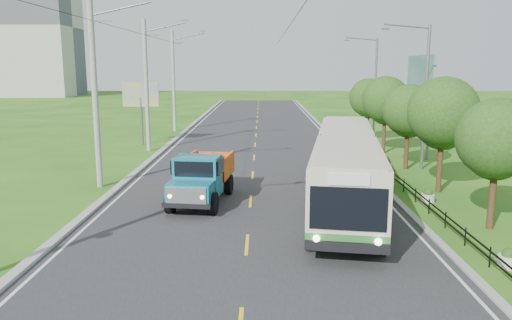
{
  "coord_description": "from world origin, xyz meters",
  "views": [
    {
      "loc": [
        0.52,
        -17.48,
        6.47
      ],
      "look_at": [
        0.26,
        6.89,
        1.9
      ],
      "focal_mm": 35.0,
      "sensor_mm": 36.0,
      "label": 1
    }
  ],
  "objects_px": {
    "planter_near": "(428,196)",
    "tree_fourth": "(409,113)",
    "planter_front": "(508,259)",
    "pole_far": "(174,81)",
    "bus": "(346,162)",
    "planter_far": "(362,145)",
    "tree_second": "(497,142)",
    "billboard_right": "(420,82)",
    "dump_truck": "(202,175)",
    "tree_back": "(369,100)",
    "pole_near": "(96,93)",
    "streetlight_mid": "(423,92)",
    "tree_third": "(443,116)",
    "tree_fifth": "(386,102)",
    "planter_mid": "(387,165)",
    "streetlight_far": "(374,84)",
    "pole_mid": "(147,85)",
    "billboard_left": "(141,99)"
  },
  "relations": [
    {
      "from": "tree_back",
      "to": "pole_near",
      "type": "bearing_deg",
      "value": -136.59
    },
    {
      "from": "planter_far",
      "to": "tree_fourth",
      "type": "bearing_deg",
      "value": -80.92
    },
    {
      "from": "tree_second",
      "to": "billboard_right",
      "type": "height_order",
      "value": "billboard_right"
    },
    {
      "from": "planter_near",
      "to": "tree_fourth",
      "type": "bearing_deg",
      "value": 81.23
    },
    {
      "from": "tree_third",
      "to": "streetlight_far",
      "type": "xyz_separation_m",
      "value": [
        0.79,
        19.86,
        0.92
      ]
    },
    {
      "from": "tree_third",
      "to": "streetlight_far",
      "type": "distance_m",
      "value": 19.9
    },
    {
      "from": "streetlight_mid",
      "to": "tree_fourth",
      "type": "bearing_deg",
      "value": 169.85
    },
    {
      "from": "planter_front",
      "to": "streetlight_far",
      "type": "bearing_deg",
      "value": 86.11
    },
    {
      "from": "billboard_right",
      "to": "streetlight_far",
      "type": "bearing_deg",
      "value": 101.71
    },
    {
      "from": "planter_far",
      "to": "tree_second",
      "type": "bearing_deg",
      "value": -86.38
    },
    {
      "from": "pole_mid",
      "to": "billboard_left",
      "type": "distance_m",
      "value": 3.47
    },
    {
      "from": "tree_third",
      "to": "billboard_left",
      "type": "bearing_deg",
      "value": 140.67
    },
    {
      "from": "streetlight_far",
      "to": "billboard_right",
      "type": "xyz_separation_m",
      "value": [
        1.66,
        -8.0,
        0.44
      ]
    },
    {
      "from": "planter_far",
      "to": "billboard_left",
      "type": "height_order",
      "value": "billboard_left"
    },
    {
      "from": "planter_far",
      "to": "tree_fifth",
      "type": "bearing_deg",
      "value": -55.95
    },
    {
      "from": "streetlight_mid",
      "to": "planter_near",
      "type": "distance_m",
      "value": 9.46
    },
    {
      "from": "tree_fourth",
      "to": "planter_mid",
      "type": "bearing_deg",
      "value": -173.61
    },
    {
      "from": "tree_fourth",
      "to": "streetlight_far",
      "type": "distance_m",
      "value": 13.94
    },
    {
      "from": "streetlight_far",
      "to": "tree_fourth",
      "type": "bearing_deg",
      "value": -93.25
    },
    {
      "from": "pole_mid",
      "to": "planter_front",
      "type": "height_order",
      "value": "pole_mid"
    },
    {
      "from": "tree_third",
      "to": "tree_second",
      "type": "bearing_deg",
      "value": -90.0
    },
    {
      "from": "tree_third",
      "to": "planter_front",
      "type": "height_order",
      "value": "tree_third"
    },
    {
      "from": "planter_mid",
      "to": "planter_far",
      "type": "relative_size",
      "value": 1.0
    },
    {
      "from": "bus",
      "to": "dump_truck",
      "type": "distance_m",
      "value": 6.95
    },
    {
      "from": "tree_fifth",
      "to": "tree_fourth",
      "type": "bearing_deg",
      "value": -90.0
    },
    {
      "from": "billboard_right",
      "to": "pole_far",
      "type": "bearing_deg",
      "value": 147.7
    },
    {
      "from": "tree_back",
      "to": "bus",
      "type": "distance_m",
      "value": 20.79
    },
    {
      "from": "tree_fourth",
      "to": "planter_mid",
      "type": "distance_m",
      "value": 3.53
    },
    {
      "from": "tree_fifth",
      "to": "billboard_left",
      "type": "distance_m",
      "value": 19.74
    },
    {
      "from": "pole_far",
      "to": "tree_second",
      "type": "relative_size",
      "value": 1.89
    },
    {
      "from": "planter_mid",
      "to": "dump_truck",
      "type": "height_order",
      "value": "dump_truck"
    },
    {
      "from": "pole_far",
      "to": "dump_truck",
      "type": "relative_size",
      "value": 1.68
    },
    {
      "from": "pole_mid",
      "to": "pole_near",
      "type": "bearing_deg",
      "value": -90.0
    },
    {
      "from": "tree_fifth",
      "to": "dump_truck",
      "type": "height_order",
      "value": "tree_fifth"
    },
    {
      "from": "planter_near",
      "to": "bus",
      "type": "relative_size",
      "value": 0.04
    },
    {
      "from": "tree_back",
      "to": "planter_mid",
      "type": "height_order",
      "value": "tree_back"
    },
    {
      "from": "tree_fourth",
      "to": "planter_front",
      "type": "distance_m",
      "value": 16.52
    },
    {
      "from": "tree_fourth",
      "to": "billboard_right",
      "type": "relative_size",
      "value": 0.74
    },
    {
      "from": "pole_far",
      "to": "tree_second",
      "type": "height_order",
      "value": "pole_far"
    },
    {
      "from": "bus",
      "to": "pole_far",
      "type": "bearing_deg",
      "value": 124.48
    },
    {
      "from": "planter_mid",
      "to": "tree_back",
      "type": "bearing_deg",
      "value": 84.09
    },
    {
      "from": "pole_near",
      "to": "streetlight_mid",
      "type": "height_order",
      "value": "pole_near"
    },
    {
      "from": "pole_far",
      "to": "bus",
      "type": "xyz_separation_m",
      "value": [
        12.85,
        -26.9,
        -3.14
      ]
    },
    {
      "from": "planter_front",
      "to": "billboard_right",
      "type": "height_order",
      "value": "billboard_right"
    },
    {
      "from": "tree_third",
      "to": "planter_far",
      "type": "bearing_deg",
      "value": 95.18
    },
    {
      "from": "tree_second",
      "to": "dump_truck",
      "type": "relative_size",
      "value": 0.89
    },
    {
      "from": "tree_third",
      "to": "planter_far",
      "type": "height_order",
      "value": "tree_third"
    },
    {
      "from": "planter_near",
      "to": "billboard_left",
      "type": "relative_size",
      "value": 0.13
    },
    {
      "from": "planter_mid",
      "to": "planter_far",
      "type": "height_order",
      "value": "same"
    },
    {
      "from": "streetlight_mid",
      "to": "tree_third",
      "type": "bearing_deg",
      "value": -97.64
    }
  ]
}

